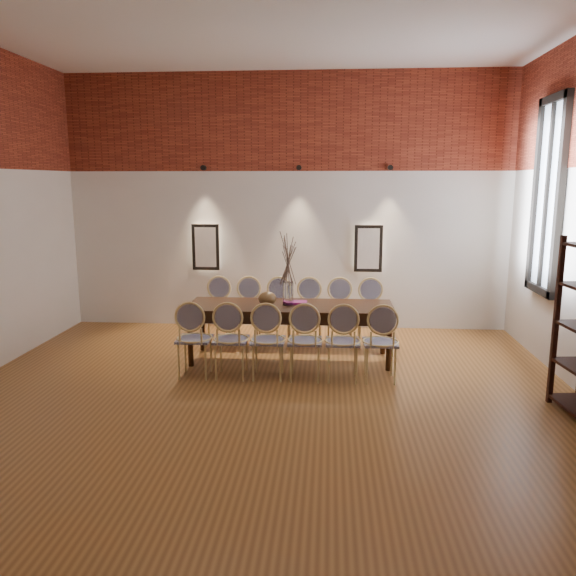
# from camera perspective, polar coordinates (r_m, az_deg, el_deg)

# --- Properties ---
(floor) EXTENTS (7.00, 7.00, 0.02)m
(floor) POSITION_cam_1_polar(r_m,az_deg,el_deg) (5.97, -2.80, -12.46)
(floor) COLOR #935E2B
(floor) RESTS_ON ground
(wall_back) EXTENTS (7.00, 0.10, 4.00)m
(wall_back) POSITION_cam_1_polar(r_m,az_deg,el_deg) (9.02, -0.13, 8.61)
(wall_back) COLOR silver
(wall_back) RESTS_ON ground
(wall_front) EXTENTS (7.00, 0.10, 4.00)m
(wall_front) POSITION_cam_1_polar(r_m,az_deg,el_deg) (2.04, -15.61, 0.67)
(wall_front) COLOR silver
(wall_front) RESTS_ON ground
(brick_band_back) EXTENTS (7.00, 0.02, 1.50)m
(brick_band_back) POSITION_cam_1_polar(r_m,az_deg,el_deg) (8.99, -0.17, 16.58)
(brick_band_back) COLOR maroon
(brick_band_back) RESTS_ON ground
(niche_left) EXTENTS (0.36, 0.06, 0.66)m
(niche_left) POSITION_cam_1_polar(r_m,az_deg,el_deg) (9.17, -8.32, 4.15)
(niche_left) COLOR #FFEAC6
(niche_left) RESTS_ON wall_back
(niche_right) EXTENTS (0.36, 0.06, 0.66)m
(niche_right) POSITION_cam_1_polar(r_m,az_deg,el_deg) (8.97, 8.15, 4.01)
(niche_right) COLOR #FFEAC6
(niche_right) RESTS_ON wall_back
(spot_fixture_left) EXTENTS (0.08, 0.10, 0.08)m
(spot_fixture_left) POSITION_cam_1_polar(r_m,az_deg,el_deg) (9.08, -8.58, 11.98)
(spot_fixture_left) COLOR black
(spot_fixture_left) RESTS_ON wall_back
(spot_fixture_mid) EXTENTS (0.08, 0.10, 0.08)m
(spot_fixture_mid) POSITION_cam_1_polar(r_m,az_deg,el_deg) (8.87, 1.12, 12.13)
(spot_fixture_mid) COLOR black
(spot_fixture_mid) RESTS_ON wall_back
(spot_fixture_right) EXTENTS (0.08, 0.10, 0.08)m
(spot_fixture_right) POSITION_cam_1_polar(r_m,az_deg,el_deg) (8.91, 10.35, 11.95)
(spot_fixture_right) COLOR black
(spot_fixture_right) RESTS_ON wall_back
(window_glass) EXTENTS (0.02, 0.78, 2.38)m
(window_glass) POSITION_cam_1_polar(r_m,az_deg,el_deg) (7.94, 24.97, 8.40)
(window_glass) COLOR silver
(window_glass) RESTS_ON wall_right
(window_frame) EXTENTS (0.08, 0.90, 2.50)m
(window_frame) POSITION_cam_1_polar(r_m,az_deg,el_deg) (7.93, 24.83, 8.41)
(window_frame) COLOR black
(window_frame) RESTS_ON wall_right
(window_mullion) EXTENTS (0.06, 0.06, 2.40)m
(window_mullion) POSITION_cam_1_polar(r_m,az_deg,el_deg) (7.93, 24.83, 8.41)
(window_mullion) COLOR black
(window_mullion) RESTS_ON wall_right
(dining_table) EXTENTS (2.69, 0.88, 0.75)m
(dining_table) POSITION_cam_1_polar(r_m,az_deg,el_deg) (7.45, 0.23, -4.53)
(dining_table) COLOR black
(dining_table) RESTS_ON floor
(chair_near_a) EXTENTS (0.44, 0.44, 0.94)m
(chair_near_a) POSITION_cam_1_polar(r_m,az_deg,el_deg) (6.91, -9.47, -5.10)
(chair_near_a) COLOR #D9BE78
(chair_near_a) RESTS_ON floor
(chair_near_b) EXTENTS (0.44, 0.44, 0.94)m
(chair_near_b) POSITION_cam_1_polar(r_m,az_deg,el_deg) (6.82, -5.80, -5.21)
(chair_near_b) COLOR #D9BE78
(chair_near_b) RESTS_ON floor
(chair_near_c) EXTENTS (0.44, 0.44, 0.94)m
(chair_near_c) POSITION_cam_1_polar(r_m,az_deg,el_deg) (6.76, -2.05, -5.31)
(chair_near_c) COLOR #D9BE78
(chair_near_c) RESTS_ON floor
(chair_near_d) EXTENTS (0.44, 0.44, 0.94)m
(chair_near_d) POSITION_cam_1_polar(r_m,az_deg,el_deg) (6.73, 1.75, -5.38)
(chair_near_d) COLOR #D9BE78
(chair_near_d) RESTS_ON floor
(chair_near_e) EXTENTS (0.44, 0.44, 0.94)m
(chair_near_e) POSITION_cam_1_polar(r_m,az_deg,el_deg) (6.73, 5.57, -5.43)
(chair_near_e) COLOR #D9BE78
(chair_near_e) RESTS_ON floor
(chair_near_f) EXTENTS (0.44, 0.44, 0.94)m
(chair_near_f) POSITION_cam_1_polar(r_m,az_deg,el_deg) (6.76, 9.37, -5.45)
(chair_near_f) COLOR #D9BE78
(chair_near_f) RESTS_ON floor
(chair_far_a) EXTENTS (0.44, 0.44, 0.94)m
(chair_far_a) POSITION_cam_1_polar(r_m,az_deg,el_deg) (8.25, -7.22, -2.42)
(chair_far_a) COLOR #D9BE78
(chair_far_a) RESTS_ON floor
(chair_far_b) EXTENTS (0.44, 0.44, 0.94)m
(chair_far_b) POSITION_cam_1_polar(r_m,az_deg,el_deg) (8.18, -4.14, -2.48)
(chair_far_b) COLOR #D9BE78
(chair_far_b) RESTS_ON floor
(chair_far_c) EXTENTS (0.44, 0.44, 0.94)m
(chair_far_c) POSITION_cam_1_polar(r_m,az_deg,el_deg) (8.13, -1.02, -2.53)
(chair_far_c) COLOR #D9BE78
(chair_far_c) RESTS_ON floor
(chair_far_d) EXTENTS (0.44, 0.44, 0.94)m
(chair_far_d) POSITION_cam_1_polar(r_m,az_deg,el_deg) (8.10, 2.13, -2.58)
(chair_far_d) COLOR #D9BE78
(chair_far_d) RESTS_ON floor
(chair_far_e) EXTENTS (0.44, 0.44, 0.94)m
(chair_far_e) POSITION_cam_1_polar(r_m,az_deg,el_deg) (8.10, 5.29, -2.62)
(chair_far_e) COLOR #D9BE78
(chair_far_e) RESTS_ON floor
(chair_far_f) EXTENTS (0.44, 0.44, 0.94)m
(chair_far_f) POSITION_cam_1_polar(r_m,az_deg,el_deg) (8.13, 8.44, -2.65)
(chair_far_f) COLOR #D9BE78
(chair_far_f) RESTS_ON floor
(vase) EXTENTS (0.14, 0.14, 0.30)m
(vase) POSITION_cam_1_polar(r_m,az_deg,el_deg) (7.33, -0.00, -0.56)
(vase) COLOR silver
(vase) RESTS_ON dining_table
(dried_branches) EXTENTS (0.50, 0.50, 0.70)m
(dried_branches) POSITION_cam_1_polar(r_m,az_deg,el_deg) (7.25, -0.00, 2.92)
(dried_branches) COLOR brown
(dried_branches) RESTS_ON vase
(bowl) EXTENTS (0.24, 0.24, 0.18)m
(bowl) POSITION_cam_1_polar(r_m,az_deg,el_deg) (7.32, -2.11, -1.07)
(bowl) COLOR brown
(bowl) RESTS_ON dining_table
(book) EXTENTS (0.26, 0.18, 0.03)m
(book) POSITION_cam_1_polar(r_m,az_deg,el_deg) (7.42, 0.91, -1.49)
(book) COLOR #871768
(book) RESTS_ON dining_table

